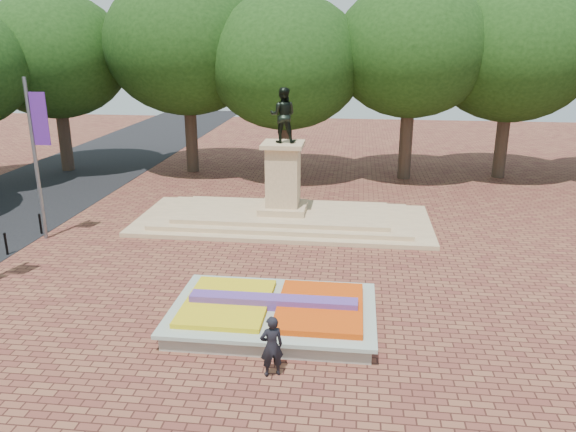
# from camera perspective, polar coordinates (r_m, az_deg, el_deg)

# --- Properties ---
(ground) EXTENTS (90.00, 90.00, 0.00)m
(ground) POSITION_cam_1_polar(r_m,az_deg,el_deg) (19.77, -3.54, -7.92)
(ground) COLOR brown
(ground) RESTS_ON ground
(flower_bed) EXTENTS (6.30, 4.30, 0.91)m
(flower_bed) POSITION_cam_1_polar(r_m,az_deg,el_deg) (17.68, -1.42, -9.78)
(flower_bed) COLOR gray
(flower_bed) RESTS_ON ground
(monument) EXTENTS (14.00, 6.00, 6.40)m
(monument) POSITION_cam_1_polar(r_m,az_deg,el_deg) (26.84, -0.49, 1.13)
(monument) COLOR tan
(monument) RESTS_ON ground
(tree_row_back) EXTENTS (44.80, 8.80, 10.43)m
(tree_row_back) POSITION_cam_1_polar(r_m,az_deg,el_deg) (35.57, 5.51, 14.61)
(tree_row_back) COLOR #3A2720
(tree_row_back) RESTS_ON ground
(pedestrian) EXTENTS (0.74, 0.62, 1.72)m
(pedestrian) POSITION_cam_1_polar(r_m,az_deg,el_deg) (15.00, -1.68, -13.08)
(pedestrian) COLOR black
(pedestrian) RESTS_ON ground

